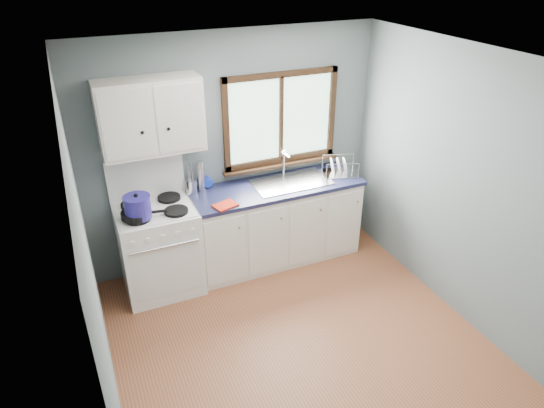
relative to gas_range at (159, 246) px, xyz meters
name	(u,v)px	position (x,y,z in m)	size (l,w,h in m)	color
floor	(307,354)	(0.95, -1.47, -0.50)	(3.20, 3.60, 0.02)	brown
ceiling	(321,66)	(0.95, -1.47, 2.02)	(3.20, 3.60, 0.02)	white
wall_back	(234,151)	(0.95, 0.34, 0.76)	(3.20, 0.02, 2.50)	slate
wall_left	(93,286)	(-0.66, -1.47, 0.76)	(0.02, 3.60, 2.50)	slate
wall_right	(475,195)	(2.56, -1.47, 0.76)	(0.02, 3.60, 2.50)	slate
gas_range	(159,246)	(0.00, 0.00, 0.00)	(0.76, 0.69, 1.36)	white
base_cabinets	(276,226)	(1.31, 0.02, -0.08)	(1.85, 0.60, 0.88)	white
countertop	(276,187)	(1.31, 0.02, 0.41)	(1.89, 0.64, 0.04)	#151835
sink	(291,187)	(1.49, 0.02, 0.37)	(0.84, 0.46, 0.44)	silver
window	(281,125)	(1.48, 0.30, 0.98)	(1.36, 0.10, 1.03)	#9EC6A8
upper_cabinets	(151,117)	(0.10, 0.15, 1.31)	(0.95, 0.35, 0.70)	white
skillet	(137,214)	(-0.19, -0.15, 0.49)	(0.44, 0.32, 0.06)	black
stockpot	(138,207)	(-0.17, -0.16, 0.58)	(0.28, 0.28, 0.25)	navy
utensil_crock	(191,186)	(0.43, 0.20, 0.50)	(0.16, 0.16, 0.38)	silver
thermos	(201,176)	(0.54, 0.21, 0.59)	(0.08, 0.08, 0.33)	silver
soap_bottle	(208,177)	(0.62, 0.22, 0.57)	(0.11, 0.11, 0.28)	#1832B3
dish_towel	(225,205)	(0.66, -0.21, 0.43)	(0.23, 0.16, 0.02)	red
dish_rack	(339,170)	(2.07, 0.00, 0.48)	(0.45, 0.39, 0.19)	silver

